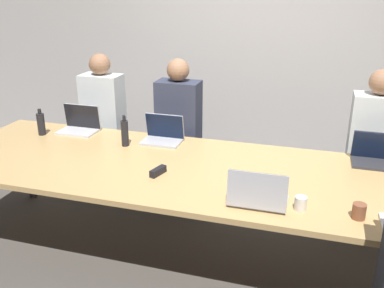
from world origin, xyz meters
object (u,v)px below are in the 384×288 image
at_px(cup_near_right, 359,211).
at_px(person_far_left, 104,125).
at_px(bottle_far_left, 41,124).
at_px(stapler, 158,171).
at_px(laptop_far_right, 374,155).
at_px(laptop_far_midleft, 163,134).
at_px(person_far_midleft, 179,135).
at_px(person_far_right, 371,155).
at_px(laptop_near_midright, 258,196).
at_px(laptop_far_left, 80,124).
at_px(cup_near_midright, 301,203).
at_px(bottle_far_midleft, 125,133).

bearing_deg(cup_near_right, person_far_left, 150.56).
height_order(bottle_far_left, stapler, bottle_far_left).
bearing_deg(laptop_far_right, laptop_far_midleft, -179.40).
distance_m(person_far_midleft, bottle_far_left, 1.26).
height_order(laptop_far_right, person_far_right, person_far_right).
height_order(bottle_far_left, laptop_near_midright, laptop_near_midright).
height_order(laptop_near_midright, stapler, laptop_near_midright).
height_order(person_far_left, cup_near_right, person_far_left).
bearing_deg(person_far_right, laptop_near_midright, -120.99).
bearing_deg(laptop_far_left, stapler, -33.61).
distance_m(laptop_far_midleft, cup_near_midright, 1.50).
height_order(laptop_far_midleft, laptop_near_midright, laptop_near_midright).
bearing_deg(cup_near_midright, laptop_far_left, 155.95).
height_order(person_far_left, laptop_near_midright, person_far_left).
bearing_deg(laptop_near_midright, stapler, -18.86).
bearing_deg(cup_near_midright, person_far_left, 146.83).
bearing_deg(laptop_far_left, cup_near_right, -21.15).
xyz_separation_m(laptop_far_midleft, laptop_far_left, (-0.83, 0.03, 0.00)).
bearing_deg(cup_near_midright, person_far_midleft, 133.49).
bearing_deg(bottle_far_left, laptop_near_midright, -20.17).
relative_size(person_far_midleft, cup_near_right, 14.97).
distance_m(laptop_near_midright, cup_near_midright, 0.26).
height_order(cup_near_midright, stapler, cup_near_midright).
xyz_separation_m(laptop_far_right, person_far_midleft, (-1.69, 0.37, -0.14)).
bearing_deg(bottle_far_midleft, laptop_far_right, 5.96).
bearing_deg(cup_near_right, stapler, 170.20).
height_order(bottle_far_midleft, bottle_far_left, bottle_far_midleft).
height_order(laptop_far_midleft, laptop_far_left, laptop_far_left).
xyz_separation_m(person_far_right, laptop_far_midleft, (-1.73, -0.38, 0.14)).
height_order(person_far_right, stapler, person_far_right).
relative_size(person_far_right, stapler, 9.02).
distance_m(laptop_far_left, laptop_near_midright, 2.02).
relative_size(bottle_far_midleft, person_far_left, 0.19).
distance_m(laptop_far_right, cup_near_midright, 1.02).
xyz_separation_m(bottle_far_midleft, cup_near_right, (1.82, -0.70, -0.07)).
height_order(person_far_right, bottle_far_midleft, person_far_right).
distance_m(person_far_midleft, laptop_near_midright, 1.61).
bearing_deg(bottle_far_left, laptop_far_right, 3.41).
bearing_deg(person_far_right, bottle_far_left, -169.54).
bearing_deg(bottle_far_midleft, laptop_far_left, 158.31).
distance_m(person_far_left, bottle_far_left, 0.69).
bearing_deg(bottle_far_left, laptop_far_left, 33.17).
distance_m(laptop_far_midleft, stapler, 0.69).
relative_size(person_far_left, bottle_far_left, 5.82).
distance_m(cup_near_midright, stapler, 1.04).
xyz_separation_m(laptop_far_right, person_far_right, (0.02, 0.36, -0.14)).
xyz_separation_m(laptop_far_midleft, person_far_left, (-0.81, 0.44, -0.14)).
height_order(bottle_far_midleft, laptop_near_midright, bottle_far_midleft).
bearing_deg(stapler, bottle_far_left, 174.88).
height_order(laptop_far_right, cup_near_midright, laptop_far_right).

